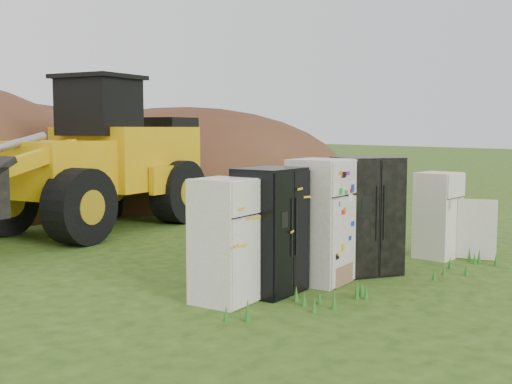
% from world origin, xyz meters
% --- Properties ---
extents(ground, '(120.00, 120.00, 0.00)m').
position_xyz_m(ground, '(0.00, 0.00, 0.00)').
color(ground, '#274312').
rests_on(ground, ground).
extents(fridge_leftmost, '(0.94, 0.93, 1.70)m').
position_xyz_m(fridge_leftmost, '(-2.39, -0.02, 0.85)').
color(fridge_leftmost, white).
rests_on(fridge_leftmost, ground).
extents(fridge_black_side, '(1.12, 0.98, 1.81)m').
position_xyz_m(fridge_black_side, '(-1.58, -0.00, 0.91)').
color(fridge_black_side, black).
rests_on(fridge_black_side, ground).
extents(fridge_sticker, '(1.05, 1.01, 1.91)m').
position_xyz_m(fridge_sticker, '(-0.57, -0.00, 0.95)').
color(fridge_sticker, silver).
rests_on(fridge_sticker, ground).
extents(fridge_dark_mid, '(1.19, 1.08, 1.91)m').
position_xyz_m(fridge_dark_mid, '(0.48, -0.02, 0.95)').
color(fridge_dark_mid, black).
rests_on(fridge_dark_mid, ground).
extents(fridge_open_door, '(0.81, 0.77, 1.57)m').
position_xyz_m(fridge_open_door, '(2.45, 0.02, 0.78)').
color(fridge_open_door, white).
rests_on(fridge_open_door, ground).
extents(wheel_loader, '(8.05, 5.70, 3.61)m').
position_xyz_m(wheel_loader, '(-1.67, 6.81, 1.80)').
color(wheel_loader, '#CA910D').
rests_on(wheel_loader, ground).
extents(dirt_mound_right, '(13.54, 9.93, 6.23)m').
position_xyz_m(dirt_mound_right, '(4.87, 12.28, 0.00)').
color(dirt_mound_right, '#422115').
rests_on(dirt_mound_right, ground).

